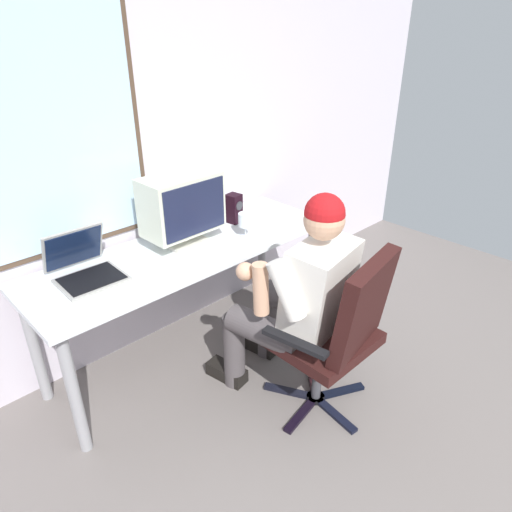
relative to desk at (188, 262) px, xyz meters
The scene contains 8 objects.
wall_rear 0.87m from the desk, 124.74° to the left, with size 5.90×0.08×2.76m.
desk is the anchor object (origin of this frame).
office_chair 0.94m from the desk, 75.33° to the right, with size 0.61×0.57×0.92m.
person_seated 0.68m from the desk, 73.12° to the right, with size 0.58×0.78×1.18m.
crt_monitor 0.33m from the desk, 62.12° to the left, with size 0.44×0.25×0.40m.
laptop 0.58m from the desk, behind, with size 0.31×0.35×0.24m.
wine_glass 0.41m from the desk, 18.39° to the right, with size 0.08×0.08×0.14m.
desk_speaker 0.49m from the desk, 11.86° to the left, with size 0.09×0.10×0.18m.
Camera 1 is at (-1.08, 0.17, 1.84)m, focal length 31.91 mm.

